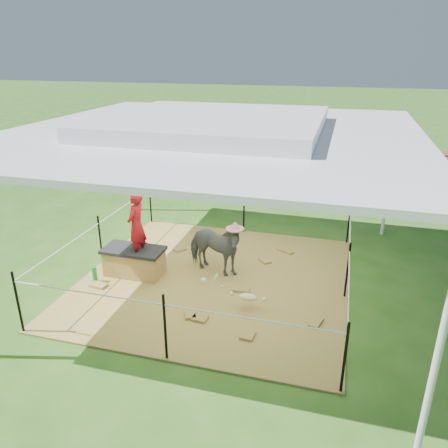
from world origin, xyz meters
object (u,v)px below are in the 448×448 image
(green_bottle, at_px, (95,274))
(distant_person, at_px, (361,164))
(woman, at_px, (136,220))
(trash_barrel, at_px, (398,186))
(pony, at_px, (214,248))
(straw_bale, at_px, (134,263))
(foal, at_px, (248,296))
(picnic_table_near, at_px, (335,160))

(green_bottle, distance_m, distant_person, 9.04)
(woman, height_order, trash_barrel, woman)
(pony, relative_size, distant_person, 1.00)
(trash_barrel, bearing_deg, pony, -123.29)
(straw_bale, relative_size, trash_barrel, 1.29)
(foal, xyz_separation_m, trash_barrel, (2.73, 6.47, 0.13))
(pony, relative_size, foal, 1.40)
(pony, bearing_deg, distant_person, -4.78)
(straw_bale, relative_size, green_bottle, 3.60)
(picnic_table_near, relative_size, distant_person, 1.74)
(woman, xyz_separation_m, distant_person, (3.90, 7.35, -0.50))
(trash_barrel, bearing_deg, straw_bale, -130.11)
(pony, height_order, distant_person, distant_person)
(distant_person, bearing_deg, picnic_table_near, -55.91)
(pony, distance_m, distant_person, 7.40)
(trash_barrel, bearing_deg, picnic_table_near, 125.64)
(straw_bale, height_order, trash_barrel, trash_barrel)
(foal, bearing_deg, trash_barrel, 69.36)
(foal, distance_m, distant_person, 8.13)
(straw_bale, height_order, foal, foal)
(straw_bale, relative_size, picnic_table_near, 0.49)
(woman, xyz_separation_m, green_bottle, (-0.65, -0.45, -0.92))
(woman, height_order, picnic_table_near, woman)
(green_bottle, relative_size, distant_person, 0.24)
(pony, xyz_separation_m, picnic_table_near, (1.82, 7.93, -0.10))
(woman, distance_m, picnic_table_near, 8.94)
(pony, bearing_deg, picnic_table_near, 3.01)
(straw_bale, height_order, pony, pony)
(green_bottle, bearing_deg, pony, 24.49)
(green_bottle, distance_m, picnic_table_near, 9.57)
(straw_bale, bearing_deg, distant_person, 61.46)
(foal, distance_m, trash_barrel, 7.02)
(woman, xyz_separation_m, trash_barrel, (4.86, 5.89, -0.70))
(trash_barrel, distance_m, distant_person, 1.76)
(picnic_table_near, bearing_deg, foal, -85.43)
(foal, distance_m, picnic_table_near, 8.99)
(straw_bale, distance_m, distant_person, 8.37)
(pony, height_order, foal, pony)
(green_bottle, relative_size, foal, 0.33)
(picnic_table_near, bearing_deg, distant_person, -40.85)
(straw_bale, xyz_separation_m, picnic_table_near, (3.20, 8.36, 0.17))
(woman, bearing_deg, picnic_table_near, 160.19)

